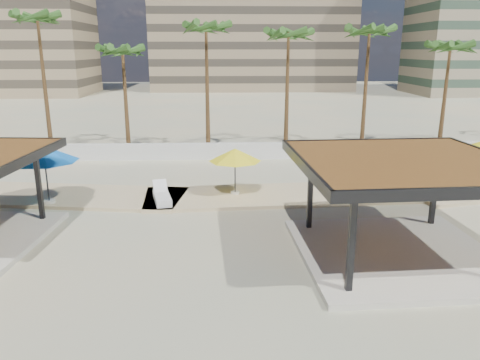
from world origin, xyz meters
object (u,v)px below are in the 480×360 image
at_px(umbrella_c, 432,148).
at_px(pavilion_central, 401,199).
at_px(lounger_a, 162,197).
at_px(umbrella_a, 44,154).
at_px(lounger_b, 343,182).
at_px(lounger_c, 368,178).

bearing_deg(umbrella_c, pavilion_central, -119.52).
bearing_deg(lounger_a, umbrella_a, 77.31).
xyz_separation_m(umbrella_c, lounger_a, (-14.97, -2.69, -1.87)).
bearing_deg(lounger_b, umbrella_c, -98.00).
bearing_deg(umbrella_a, lounger_a, 0.52).
relative_size(pavilion_central, umbrella_a, 1.84).
bearing_deg(umbrella_a, lounger_c, 11.17).
relative_size(pavilion_central, umbrella_c, 2.33).
bearing_deg(lounger_a, lounger_c, -87.08).
distance_m(pavilion_central, lounger_a, 11.90).
height_order(umbrella_a, lounger_a, umbrella_a).
xyz_separation_m(pavilion_central, lounger_c, (1.92, 9.95, -1.96)).
bearing_deg(umbrella_a, umbrella_c, 7.58).
xyz_separation_m(umbrella_a, umbrella_c, (20.64, 2.75, -0.46)).
distance_m(lounger_b, lounger_c, 1.77).
bearing_deg(umbrella_c, lounger_a, -169.80).
xyz_separation_m(lounger_b, lounger_c, (1.63, 0.70, -0.00)).
relative_size(umbrella_a, lounger_c, 2.14).
bearing_deg(lounger_c, lounger_a, 118.74).
xyz_separation_m(pavilion_central, lounger_a, (-9.72, 6.59, -1.92)).
xyz_separation_m(umbrella_a, lounger_c, (17.31, 3.42, -2.36)).
bearing_deg(pavilion_central, umbrella_c, 57.58).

